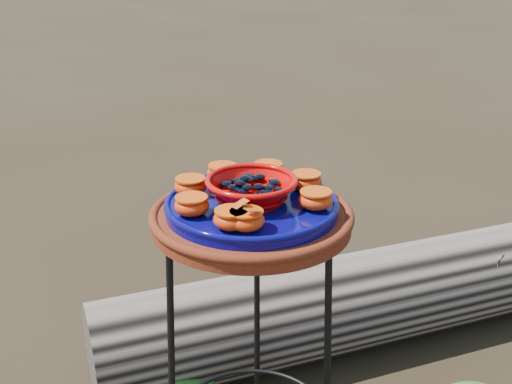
# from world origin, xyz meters

# --- Properties ---
(plant_stand) EXTENTS (0.44, 0.44, 0.70)m
(plant_stand) POSITION_xyz_m (0.00, 0.00, 0.35)
(plant_stand) COLOR black
(plant_stand) RESTS_ON ground
(terracotta_saucer) EXTENTS (0.45, 0.45, 0.04)m
(terracotta_saucer) POSITION_xyz_m (0.00, 0.00, 0.72)
(terracotta_saucer) COLOR #470F07
(terracotta_saucer) RESTS_ON plant_stand
(cobalt_plate) EXTENTS (0.38, 0.38, 0.03)m
(cobalt_plate) POSITION_xyz_m (0.00, 0.00, 0.75)
(cobalt_plate) COLOR #02023A
(cobalt_plate) RESTS_ON terracotta_saucer
(red_bowl) EXTENTS (0.19, 0.19, 0.05)m
(red_bowl) POSITION_xyz_m (0.00, 0.00, 0.79)
(red_bowl) COLOR #CD0704
(red_bowl) RESTS_ON cobalt_plate
(glass_gems) EXTENTS (0.15, 0.15, 0.03)m
(glass_gems) POSITION_xyz_m (0.00, 0.00, 0.83)
(glass_gems) COLOR black
(glass_gems) RESTS_ON red_bowl
(orange_half_0) EXTENTS (0.07, 0.07, 0.04)m
(orange_half_0) POSITION_xyz_m (-0.00, -0.14, 0.78)
(orange_half_0) COLOR red
(orange_half_0) RESTS_ON cobalt_plate
(orange_half_1) EXTENTS (0.07, 0.07, 0.04)m
(orange_half_1) POSITION_xyz_m (0.14, -0.03, 0.78)
(orange_half_1) COLOR red
(orange_half_1) RESTS_ON cobalt_plate
(orange_half_2) EXTENTS (0.07, 0.07, 0.04)m
(orange_half_2) POSITION_xyz_m (0.12, 0.08, 0.78)
(orange_half_2) COLOR red
(orange_half_2) RESTS_ON cobalt_plate
(orange_half_3) EXTENTS (0.07, 0.07, 0.04)m
(orange_half_3) POSITION_xyz_m (0.03, 0.14, 0.78)
(orange_half_3) COLOR red
(orange_half_3) RESTS_ON cobalt_plate
(orange_half_4) EXTENTS (0.07, 0.07, 0.04)m
(orange_half_4) POSITION_xyz_m (-0.08, 0.12, 0.78)
(orange_half_4) COLOR red
(orange_half_4) RESTS_ON cobalt_plate
(orange_half_5) EXTENTS (0.07, 0.07, 0.04)m
(orange_half_5) POSITION_xyz_m (-0.14, 0.03, 0.78)
(orange_half_5) COLOR red
(orange_half_5) RESTS_ON cobalt_plate
(orange_half_6) EXTENTS (0.07, 0.07, 0.04)m
(orange_half_6) POSITION_xyz_m (-0.12, -0.08, 0.78)
(orange_half_6) COLOR red
(orange_half_6) RESTS_ON cobalt_plate
(orange_half_7) EXTENTS (0.07, 0.07, 0.04)m
(orange_half_7) POSITION_xyz_m (-0.03, -0.14, 0.78)
(orange_half_7) COLOR red
(orange_half_7) RESTS_ON cobalt_plate
(butterfly) EXTENTS (0.09, 0.08, 0.01)m
(butterfly) POSITION_xyz_m (-0.00, -0.14, 0.81)
(butterfly) COLOR #C0420D
(butterfly) RESTS_ON orange_half_0
(driftwood_log) EXTENTS (1.76, 1.13, 0.32)m
(driftwood_log) POSITION_xyz_m (0.30, 0.57, 0.16)
(driftwood_log) COLOR black
(driftwood_log) RESTS_ON ground
(foliage_back) EXTENTS (0.29, 0.29, 0.15)m
(foliage_back) POSITION_xyz_m (-0.20, 0.55, 0.07)
(foliage_back) COLOR #286118
(foliage_back) RESTS_ON ground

